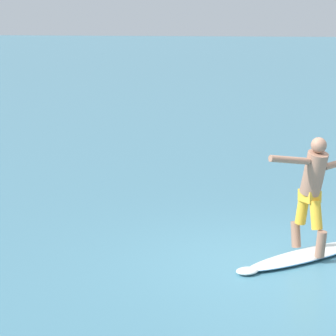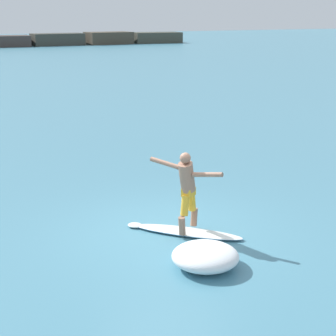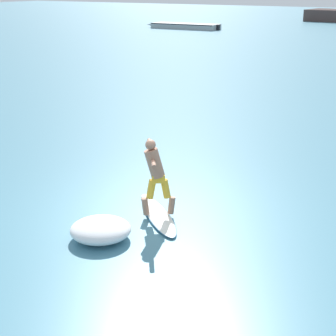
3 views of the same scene
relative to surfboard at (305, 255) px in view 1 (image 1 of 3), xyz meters
name	(u,v)px [view 1 (image 1 of 3)]	position (x,y,z in m)	size (l,w,h in m)	color
ground_plane	(286,264)	(-0.29, 0.26, -0.04)	(200.00, 200.00, 0.00)	teal
surfboard	(305,255)	(0.00, 0.00, 0.00)	(1.98, 1.90, 0.22)	white
surfer	(313,186)	(-0.02, -0.07, 0.98)	(1.00, 1.26, 1.61)	#976B55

